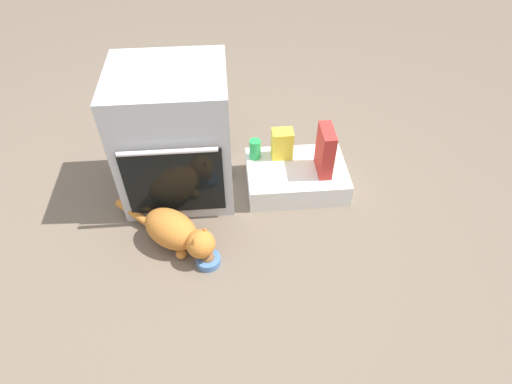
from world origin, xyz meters
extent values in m
plane|color=#6B5B4C|center=(0.00, 0.00, 0.00)|extent=(8.00, 8.00, 0.00)
cube|color=#B7BABF|center=(-0.01, 0.49, 0.38)|extent=(0.59, 0.52, 0.75)
cube|color=black|center=(-0.01, 0.23, 0.28)|extent=(0.50, 0.01, 0.41)
cylinder|color=silver|center=(-0.01, 0.20, 0.51)|extent=(0.47, 0.02, 0.02)
cube|color=white|center=(0.66, 0.45, 0.07)|extent=(0.57, 0.40, 0.14)
cylinder|color=#4C7AB7|center=(0.14, -0.08, 0.02)|extent=(0.13, 0.13, 0.04)
sphere|color=brown|center=(0.14, -0.08, 0.04)|extent=(0.07, 0.07, 0.07)
ellipsoid|color=#C6752D|center=(-0.04, 0.07, 0.11)|extent=(0.36, 0.34, 0.19)
sphere|color=#C6752D|center=(0.11, -0.05, 0.13)|extent=(0.15, 0.15, 0.15)
cone|color=#C6752D|center=(0.13, -0.02, 0.18)|extent=(0.05, 0.05, 0.07)
cone|color=#C6752D|center=(0.08, -0.08, 0.18)|extent=(0.05, 0.05, 0.07)
cylinder|color=#C6752D|center=(-0.25, 0.23, 0.06)|extent=(0.24, 0.20, 0.09)
sphere|color=#C6752D|center=(0.06, 0.05, 0.03)|extent=(0.05, 0.05, 0.05)
sphere|color=#C6752D|center=(0.00, -0.03, 0.03)|extent=(0.05, 0.05, 0.05)
cube|color=#B72D28|center=(0.80, 0.41, 0.28)|extent=(0.07, 0.18, 0.28)
cube|color=yellow|center=(0.58, 0.55, 0.23)|extent=(0.12, 0.09, 0.18)
cylinder|color=green|center=(0.42, 0.56, 0.20)|extent=(0.07, 0.07, 0.12)
camera|label=1|loc=(0.27, -1.37, 1.79)|focal=30.16mm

